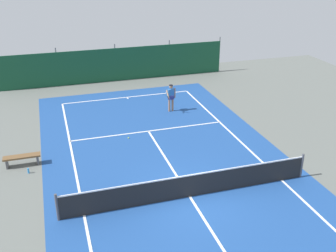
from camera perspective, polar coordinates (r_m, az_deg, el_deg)
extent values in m
plane|color=slate|center=(16.09, 3.09, -9.95)|extent=(36.00, 36.00, 0.00)
cube|color=#1E478C|center=(16.09, 3.09, -9.94)|extent=(11.02, 26.60, 0.01)
cube|color=white|center=(26.40, -5.82, 4.07)|extent=(8.22, 0.10, 0.01)
cube|color=white|center=(15.38, -11.79, -12.27)|extent=(0.10, 23.80, 0.01)
cube|color=white|center=(17.74, 15.76, -7.37)|extent=(0.10, 23.80, 0.01)
cube|color=white|center=(21.43, -2.78, -0.73)|extent=(8.22, 0.10, 0.01)
cube|color=white|center=(16.09, 3.09, -9.92)|extent=(0.10, 12.80, 0.01)
cube|color=white|center=(26.26, -5.75, 3.97)|extent=(0.10, 0.30, 0.01)
cube|color=black|center=(15.83, 3.13, -8.53)|extent=(9.92, 0.03, 0.95)
cube|color=white|center=(15.57, 3.17, -6.98)|extent=(9.92, 0.04, 0.05)
cylinder|color=#47474C|center=(15.06, -15.42, -11.04)|extent=(0.10, 0.10, 1.10)
cylinder|color=#47474C|center=(17.95, 18.40, -5.35)|extent=(0.10, 0.10, 1.10)
cube|color=#14472D|center=(29.52, -7.41, 8.59)|extent=(16.22, 0.06, 2.40)
cylinder|color=#595B60|center=(29.16, -15.38, 8.04)|extent=(0.08, 0.08, 2.70)
cylinder|color=#595B60|center=(29.54, -7.45, 8.90)|extent=(0.08, 0.08, 2.70)
cylinder|color=#595B60|center=(30.46, 0.17, 9.57)|extent=(0.08, 0.08, 2.70)
cylinder|color=#595B60|center=(31.87, 7.25, 10.03)|extent=(0.08, 0.08, 2.70)
cube|color=#234C1E|center=(30.27, -7.56, 7.69)|extent=(14.60, 0.70, 1.10)
cylinder|color=#9E7051|center=(23.92, 0.65, 3.06)|extent=(0.12, 0.12, 0.82)
cylinder|color=#9E7051|center=(23.87, 0.19, 3.02)|extent=(0.12, 0.12, 0.82)
cylinder|color=navy|center=(23.72, 0.42, 4.14)|extent=(0.40, 0.40, 0.22)
cube|color=#2D6BB7|center=(23.65, 0.42, 4.60)|extent=(0.37, 0.22, 0.56)
sphere|color=#9E7051|center=(23.51, 0.43, 5.59)|extent=(0.22, 0.22, 0.22)
cylinder|color=black|center=(23.49, 0.43, 5.79)|extent=(0.23, 0.23, 0.04)
cylinder|color=#9E7051|center=(23.70, 0.96, 4.71)|extent=(0.09, 0.09, 0.58)
cylinder|color=#9E7051|center=(23.48, -0.04, 4.52)|extent=(0.11, 0.53, 0.41)
cylinder|color=black|center=(23.23, 0.02, 4.01)|extent=(0.04, 0.28, 0.13)
torus|color=teal|center=(23.16, 0.02, 4.52)|extent=(0.31, 0.14, 0.29)
sphere|color=#CCDB33|center=(20.71, -5.61, -1.68)|extent=(0.07, 0.07, 0.07)
cube|color=black|center=(32.44, -1.73, 9.32)|extent=(2.08, 4.31, 0.80)
cube|color=#2D333D|center=(32.28, -1.74, 10.49)|extent=(1.65, 1.99, 0.56)
cylinder|color=black|center=(31.52, 0.39, 8.13)|extent=(0.26, 0.65, 0.64)
cylinder|color=black|center=(31.15, -2.86, 7.91)|extent=(0.26, 0.65, 0.64)
cylinder|color=black|center=(33.96, -0.67, 9.31)|extent=(0.26, 0.65, 0.64)
cylinder|color=black|center=(33.62, -3.70, 9.11)|extent=(0.26, 0.65, 0.64)
cube|color=brown|center=(19.09, -20.01, -4.09)|extent=(1.60, 0.40, 0.08)
cube|color=#4C4C51|center=(19.26, -21.84, -4.90)|extent=(0.08, 0.36, 0.45)
cube|color=#4C4C51|center=(19.15, -17.98, -4.46)|extent=(0.08, 0.36, 0.45)
cylinder|color=#338CD8|center=(18.54, -19.16, -6.00)|extent=(0.08, 0.08, 0.24)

